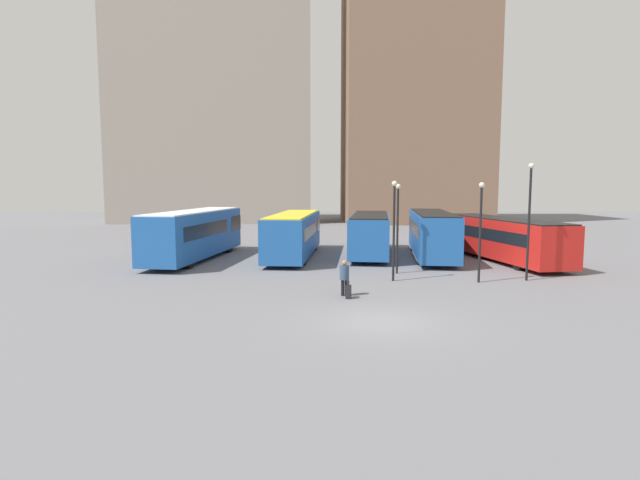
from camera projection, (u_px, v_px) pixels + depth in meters
name	position (u px, v px, depth m)	size (l,w,h in m)	color
ground_plane	(380.00, 322.00, 17.84)	(160.00, 160.00, 0.00)	slate
building_block_left	(212.00, 78.00, 67.91)	(26.68, 10.16, 39.21)	gray
building_block_right	(413.00, 93.00, 68.70)	(18.97, 15.26, 35.57)	#7F604C
bus_0	(196.00, 233.00, 33.28)	(4.44, 12.31, 3.26)	#1E56A3
bus_1	(294.00, 233.00, 34.44)	(3.80, 11.98, 3.00)	#1E56A3
bus_2	(370.00, 233.00, 35.29)	(4.07, 10.97, 2.91)	#1E56A3
bus_3	(432.00, 233.00, 34.18)	(4.07, 11.70, 3.12)	#1E56A3
bus_4	(501.00, 237.00, 32.88)	(4.40, 12.69, 2.79)	red
traveler	(344.00, 275.00, 22.01)	(0.49, 0.49, 1.60)	black
suitcase	(348.00, 292.00, 21.59)	(0.28, 0.44, 0.82)	black
lamp_post_0	(529.00, 213.00, 25.37)	(0.28, 0.28, 6.01)	black
lamp_post_1	(398.00, 220.00, 27.56)	(0.28, 0.28, 4.98)	black
lamp_post_2	(394.00, 222.00, 25.32)	(0.28, 0.28, 5.12)	black
lamp_post_3	(481.00, 223.00, 24.92)	(0.28, 0.28, 5.04)	black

